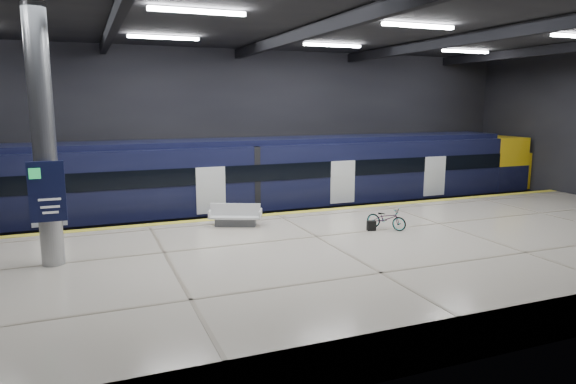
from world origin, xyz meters
TOP-DOWN VIEW (x-y plane):
  - ground at (0.00, 0.00)m, footprint 30.00×30.00m
  - room_shell at (-0.00, 0.00)m, footprint 30.10×16.10m
  - platform at (0.00, -2.50)m, footprint 30.00×11.00m
  - safety_strip at (0.00, 2.75)m, footprint 30.00×0.40m
  - rails at (0.00, 5.50)m, footprint 30.00×1.52m
  - train at (2.44, 5.50)m, footprint 29.40×2.84m
  - bench at (-2.09, 1.46)m, footprint 2.01×1.46m
  - bicycle at (2.70, -1.00)m, footprint 1.24×1.49m
  - pannier_bag at (2.10, -1.00)m, footprint 0.33×0.24m
  - info_column at (-8.00, -1.03)m, footprint 0.90×0.78m

SIDE VIEW (x-z plane):
  - ground at x=0.00m, z-range 0.00..0.00m
  - rails at x=0.00m, z-range 0.00..0.16m
  - platform at x=0.00m, z-range 0.00..1.10m
  - safety_strip at x=0.00m, z-range 1.10..1.11m
  - pannier_bag at x=2.10m, z-range 1.10..1.45m
  - bench at x=-2.09m, z-range 0.98..1.80m
  - bicycle at x=2.70m, z-range 1.10..1.87m
  - train at x=2.44m, z-range 0.16..3.95m
  - info_column at x=-8.00m, z-range 1.01..7.91m
  - room_shell at x=0.00m, z-range 1.69..9.74m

